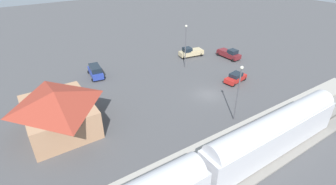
{
  "coord_description": "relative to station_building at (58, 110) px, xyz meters",
  "views": [
    {
      "loc": [
        -26.15,
        25.12,
        20.75
      ],
      "look_at": [
        2.76,
        6.01,
        1.0
      ],
      "focal_mm": 27.03,
      "sensor_mm": 36.0,
      "label": 1
    }
  ],
  "objects": [
    {
      "name": "sedan_red",
      "position": [
        -3.23,
        -29.06,
        -2.0
      ],
      "size": [
        2.59,
        4.75,
        1.74
      ],
      "color": "red",
      "rests_on": "ground"
    },
    {
      "name": "light_pole_near_platform",
      "position": [
        -11.2,
        -20.41,
        2.21
      ],
      "size": [
        0.44,
        0.44,
        8.13
      ],
      "color": "#515156",
      "rests_on": "ground"
    },
    {
      "name": "pickup_tan",
      "position": [
        10.96,
        -30.05,
        -1.85
      ],
      "size": [
        2.77,
        5.64,
        2.14
      ],
      "color": "#C6B284",
      "rests_on": "ground"
    },
    {
      "name": "ground_plane",
      "position": [
        -4.0,
        -22.0,
        -2.87
      ],
      "size": [
        200.0,
        200.0,
        0.0
      ],
      "primitive_type": "plane",
      "color": "#4C4C4F"
    },
    {
      "name": "pickup_maroon",
      "position": [
        5.64,
        -36.4,
        -1.85
      ],
      "size": [
        5.48,
        2.66,
        2.14
      ],
      "color": "maroon",
      "rests_on": "ground"
    },
    {
      "name": "light_pole_lot_center",
      "position": [
        6.96,
        -25.45,
        2.42
      ],
      "size": [
        0.44,
        0.44,
        8.52
      ],
      "color": "#515156",
      "rests_on": "ground"
    },
    {
      "name": "platform",
      "position": [
        -14.0,
        -22.0,
        -2.72
      ],
      "size": [
        3.2,
        46.0,
        0.3
      ],
      "color": "#A8A399",
      "rests_on": "ground"
    },
    {
      "name": "pedestrian_on_platform",
      "position": [
        -14.63,
        -23.08,
        -1.59
      ],
      "size": [
        0.36,
        0.36,
        1.71
      ],
      "color": "brown",
      "rests_on": "platform"
    },
    {
      "name": "railway_track",
      "position": [
        -18.0,
        -22.0,
        -2.78
      ],
      "size": [
        4.8,
        70.0,
        0.3
      ],
      "color": "gray",
      "rests_on": "ground"
    },
    {
      "name": "suv_blue",
      "position": [
        12.58,
        -9.07,
        -1.73
      ],
      "size": [
        5.11,
        2.87,
        2.22
      ],
      "color": "#283D9E",
      "rests_on": "ground"
    },
    {
      "name": "station_building",
      "position": [
        0.0,
        0.0,
        0.0
      ],
      "size": [
        10.79,
        8.68,
        5.54
      ],
      "color": "tan",
      "rests_on": "ground"
    }
  ]
}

